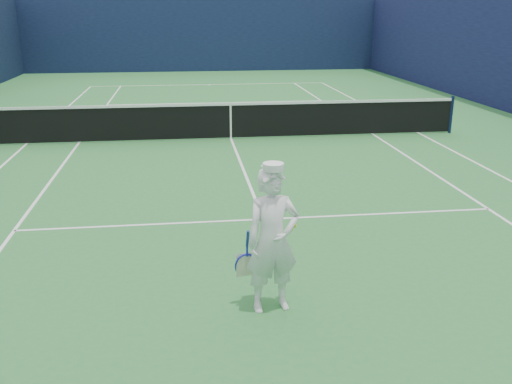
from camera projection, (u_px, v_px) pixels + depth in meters
ground at (231, 139)px, 15.84m from camera, size 80.00×80.00×0.00m
court_markings at (231, 139)px, 15.84m from camera, size 11.03×23.83×0.01m
windscreen_fence at (230, 66)px, 15.23m from camera, size 20.12×36.12×4.00m
tennis_net at (231, 119)px, 15.67m from camera, size 12.88×0.09×1.07m
tennis_player at (272, 240)px, 6.65m from camera, size 0.81×0.52×1.82m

